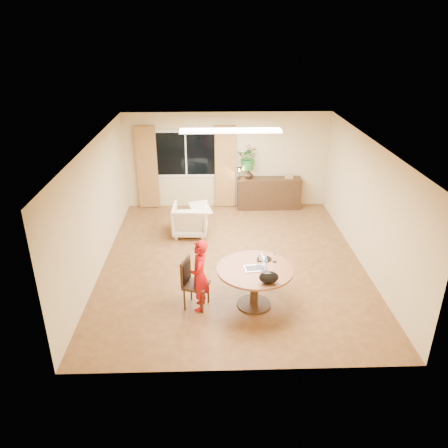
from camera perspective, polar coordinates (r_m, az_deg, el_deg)
The scene contains 24 objects.
floor at distance 9.44m, azimuth 1.09°, elevation -4.93°, with size 6.50×6.50×0.00m, color brown.
ceiling at distance 8.47m, azimuth 1.23°, elevation 10.56°, with size 6.50×6.50×0.00m, color white.
wall_back at distance 11.95m, azimuth 0.37°, elevation 8.29°, with size 5.50×5.50×0.00m, color beige.
wall_left at distance 9.16m, azimuth -16.30°, elevation 2.09°, with size 6.50×6.50×0.00m, color beige.
wall_right at distance 9.42m, azimuth 18.12°, elevation 2.48°, with size 6.50×6.50×0.00m, color beige.
window at distance 11.88m, azimuth -5.00°, elevation 9.11°, with size 1.70×0.03×1.30m.
curtain_left at distance 12.01m, azimuth -10.00°, elevation 7.24°, with size 0.55×0.08×2.25m, color brown.
curtain_right at distance 11.90m, azimuth 0.14°, elevation 7.44°, with size 0.55×0.08×2.25m, color brown.
ceiling_panel at distance 9.65m, azimuth 0.86°, elevation 12.09°, with size 2.20×0.35×0.05m, color white.
dining_table at distance 7.78m, azimuth 4.04°, elevation -6.83°, with size 1.35×1.35×0.77m.
dining_chair at distance 7.82m, azimuth -3.66°, elevation -7.80°, with size 0.45×0.41×0.94m, color #311D10, non-canonical shape.
child at distance 7.68m, azimuth -3.21°, elevation -6.72°, with size 0.32×0.49×1.34m, color red.
laptop at distance 7.62m, azimuth 4.05°, elevation -5.04°, with size 0.37×0.25×0.25m, color #B7B7BC, non-canonical shape.
tumbler at distance 7.89m, azimuth 4.61°, elevation -4.55°, with size 0.07×0.07×0.11m, color white, non-canonical shape.
wine_glass at distance 7.86m, azimuth 6.66°, elevation -4.29°, with size 0.08×0.08×0.21m, color white, non-canonical shape.
pot_lid at distance 7.98m, azimuth 5.41°, elevation -4.51°, with size 0.23×0.23×0.04m, color white, non-canonical shape.
handbag at distance 7.24m, azimuth 5.88°, elevation -6.96°, with size 0.33×0.19×0.22m, color black, non-canonical shape.
armchair at distance 10.54m, azimuth -4.44°, elevation 0.60°, with size 0.81×0.83×0.76m, color #C3B19A.
throw at distance 10.32m, azimuth -3.11°, elevation 2.48°, with size 0.45×0.55×0.03m, color beige, non-canonical shape.
sideboard at distance 12.09m, azimuth 5.89°, elevation 4.02°, with size 1.72×0.42×0.86m, color #311D10.
vase at distance 11.85m, azimuth 3.23°, elevation 6.52°, with size 0.24×0.24×0.25m, color black.
bouquet at distance 11.71m, azimuth 3.25°, elevation 8.63°, with size 0.59×0.51×0.66m, color #246024.
book_stack at distance 12.02m, azimuth 8.50°, elevation 6.15°, with size 0.21×0.16×0.09m, color #92694A, non-canonical shape.
desk_lamp at distance 11.76m, azimuth 2.00°, elevation 6.66°, with size 0.14×0.14×0.34m, color black, non-canonical shape.
Camera 1 is at (-0.44, -8.21, 4.65)m, focal length 35.00 mm.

